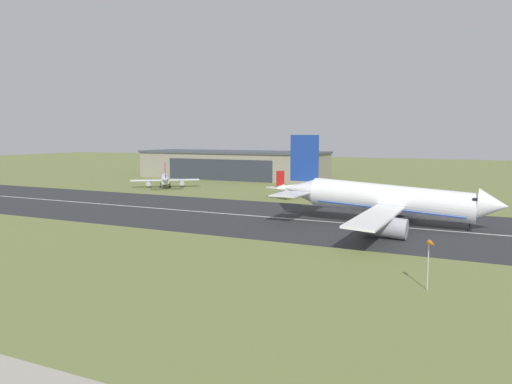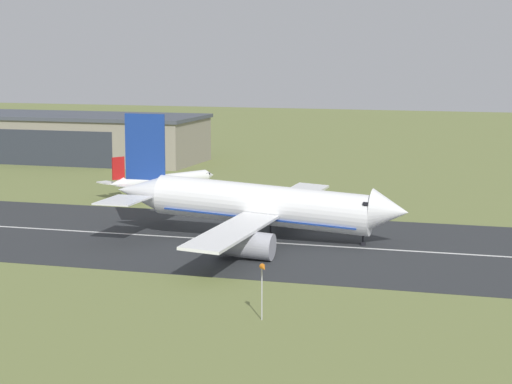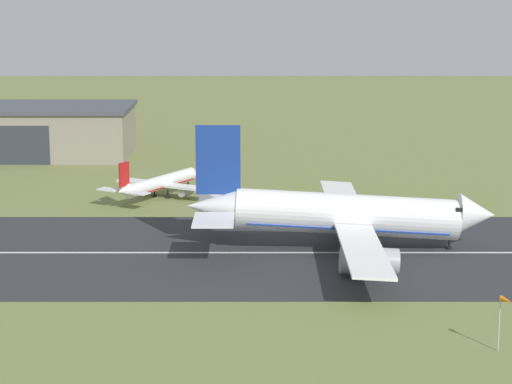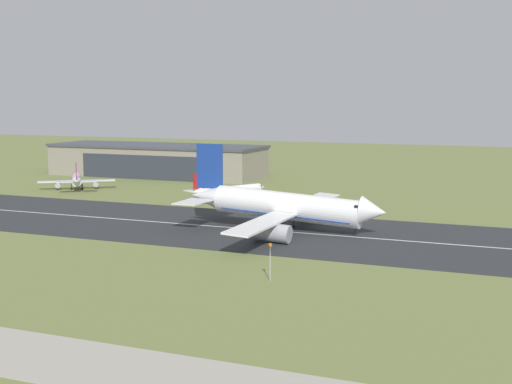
{
  "view_description": "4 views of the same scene",
  "coord_description": "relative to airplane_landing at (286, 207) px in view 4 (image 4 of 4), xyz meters",
  "views": [
    {
      "loc": [
        49.28,
        -0.42,
        18.94
      ],
      "look_at": [
        10.15,
        80.84,
        8.53
      ],
      "focal_mm": 35.0,
      "sensor_mm": 36.0,
      "label": 1
    },
    {
      "loc": [
        72.41,
        -38.22,
        29.62
      ],
      "look_at": [
        31.28,
        96.59,
        8.63
      ],
      "focal_mm": 70.0,
      "sensor_mm": 36.0,
      "label": 2
    },
    {
      "loc": [
        16.21,
        -40.33,
        38.55
      ],
      "look_at": [
        16.19,
        96.33,
        10.6
      ],
      "focal_mm": 70.0,
      "sensor_mm": 36.0,
      "label": 3
    },
    {
      "loc": [
        83.33,
        -42.18,
        29.39
      ],
      "look_at": [
        23.93,
        100.78,
        8.84
      ],
      "focal_mm": 50.0,
      "sensor_mm": 36.0,
      "label": 4
    }
  ],
  "objects": [
    {
      "name": "ground_plane",
      "position": [
        -29.4,
        -53.5,
        -5.21
      ],
      "size": [
        714.8,
        714.8,
        0.0
      ],
      "primitive_type": "plane",
      "color": "olive"
    },
    {
      "name": "airplane_landing",
      "position": [
        0.0,
        0.0,
        0.0
      ],
      "size": [
        46.43,
        60.71,
        18.85
      ],
      "color": "white",
      "rests_on": "ground_plane"
    },
    {
      "name": "runway_centreline",
      "position": [
        -29.4,
        -2.06,
        -5.14
      ],
      "size": [
        427.32,
        0.7,
        0.01
      ],
      "primitive_type": "cube",
      "color": "silver",
      "rests_on": "runway_strip"
    },
    {
      "name": "hangar_building",
      "position": [
        -83.43,
        85.76,
        0.75
      ],
      "size": [
        82.32,
        25.66,
        11.87
      ],
      "color": "gray",
      "rests_on": "ground_plane"
    },
    {
      "name": "runway_strip",
      "position": [
        -29.4,
        -2.06,
        -5.18
      ],
      "size": [
        474.8,
        47.07,
        0.06
      ],
      "primitive_type": "cube",
      "color": "#2B2D30",
      "rests_on": "ground_plane"
    },
    {
      "name": "windsock_pole",
      "position": [
        13.45,
        -43.62,
        0.33
      ],
      "size": [
        1.34,
        1.95,
        6.3
      ],
      "color": "#B7B7BC",
      "rests_on": "ground_plane"
    },
    {
      "name": "airplane_parked_east",
      "position": [
        -86.54,
        40.62,
        -2.13
      ],
      "size": [
        21.9,
        21.66,
        9.44
      ],
      "color": "silver",
      "rests_on": "ground_plane"
    },
    {
      "name": "airplane_parked_centre",
      "position": [
        -31.14,
        37.85,
        -2.43
      ],
      "size": [
        20.3,
        25.26,
        8.43
      ],
      "color": "white",
      "rests_on": "ground_plane"
    }
  ]
}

